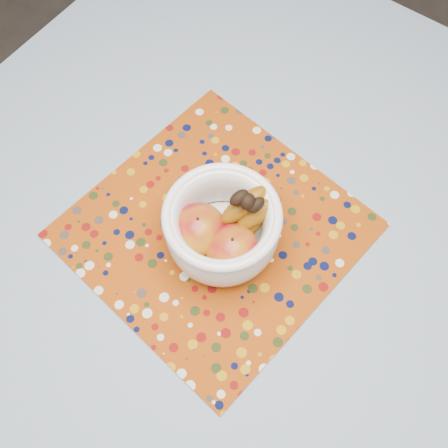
# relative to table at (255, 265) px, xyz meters

# --- Properties ---
(table) EXTENTS (1.20, 1.20, 0.75)m
(table) POSITION_rel_table_xyz_m (0.00, 0.00, 0.00)
(table) COLOR brown
(table) RESTS_ON ground
(tablecloth) EXTENTS (1.32, 1.32, 0.01)m
(tablecloth) POSITION_rel_table_xyz_m (0.00, 0.00, 0.08)
(tablecloth) COLOR slate
(tablecloth) RESTS_ON table
(placemat) EXTENTS (0.49, 0.49, 0.00)m
(placemat) POSITION_rel_table_xyz_m (-0.08, -0.02, 0.09)
(placemat) COLOR #8D3607
(placemat) RESTS_ON tablecloth
(fruit_bowl) EXTENTS (0.19, 0.19, 0.15)m
(fruit_bowl) POSITION_rel_table_xyz_m (-0.05, -0.03, 0.16)
(fruit_bowl) COLOR white
(fruit_bowl) RESTS_ON placemat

